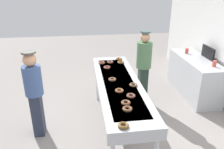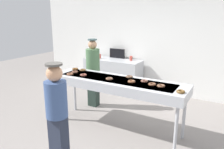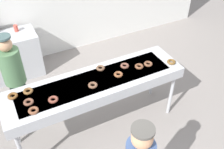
{
  "view_description": "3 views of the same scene",
  "coord_description": "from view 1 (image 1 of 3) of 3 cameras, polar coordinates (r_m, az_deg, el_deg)",
  "views": [
    {
      "loc": [
        3.38,
        -0.59,
        2.62
      ],
      "look_at": [
        0.21,
        -0.15,
        1.25
      ],
      "focal_mm": 35.66,
      "sensor_mm": 36.0,
      "label": 1
    },
    {
      "loc": [
        1.96,
        -3.54,
        2.2
      ],
      "look_at": [
        0.01,
        -0.15,
        1.15
      ],
      "focal_mm": 35.78,
      "sensor_mm": 36.0,
      "label": 2
    },
    {
      "loc": [
        -1.1,
        -2.66,
        3.45
      ],
      "look_at": [
        0.19,
        -0.15,
        1.17
      ],
      "focal_mm": 41.55,
      "sensor_mm": 36.0,
      "label": 3
    }
  ],
  "objects": [
    {
      "name": "ground_plane",
      "position": [
        4.32,
        1.58,
        -14.29
      ],
      "size": [
        16.0,
        16.0,
        0.0
      ],
      "primitive_type": "plane",
      "color": "gray"
    },
    {
      "name": "fryer_conveyor",
      "position": [
        3.83,
        1.73,
        -3.19
      ],
      "size": [
        2.7,
        0.72,
        1.02
      ],
      "color": "#B7BABF",
      "rests_on": "ground"
    },
    {
      "name": "chocolate_donut_0",
      "position": [
        3.32,
        4.86,
        -5.44
      ],
      "size": [
        0.19,
        0.19,
        0.04
      ],
      "primitive_type": "torus",
      "rotation": [
        0.0,
        0.0,
        0.81
      ],
      "color": "brown",
      "rests_on": "fryer_conveyor"
    },
    {
      "name": "chocolate_donut_1",
      "position": [
        4.67,
        -0.49,
        3.24
      ],
      "size": [
        0.19,
        0.19,
        0.04
      ],
      "primitive_type": "torus",
      "rotation": [
        0.0,
        0.0,
        2.4
      ],
      "color": "brown",
      "rests_on": "fryer_conveyor"
    },
    {
      "name": "chocolate_donut_2",
      "position": [
        3.84,
        0.08,
        -1.25
      ],
      "size": [
        0.19,
        0.19,
        0.04
      ],
      "primitive_type": "torus",
      "rotation": [
        0.0,
        0.0,
        0.51
      ],
      "color": "brown",
      "rests_on": "fryer_conveyor"
    },
    {
      "name": "chocolate_donut_3",
      "position": [
        4.37,
        -1.3,
        1.85
      ],
      "size": [
        0.17,
        0.17,
        0.04
      ],
      "primitive_type": "torus",
      "rotation": [
        0.0,
        0.0,
        0.35
      ],
      "color": "brown",
      "rests_on": "fryer_conveyor"
    },
    {
      "name": "chocolate_donut_4",
      "position": [
        4.63,
        -2.66,
        3.05
      ],
      "size": [
        0.19,
        0.19,
        0.04
      ],
      "primitive_type": "torus",
      "rotation": [
        0.0,
        0.0,
        0.86
      ],
      "color": "brown",
      "rests_on": "fryer_conveyor"
    },
    {
      "name": "chocolate_donut_5",
      "position": [
        4.85,
        1.77,
        4.0
      ],
      "size": [
        0.17,
        0.17,
        0.04
      ],
      "primitive_type": "torus",
      "rotation": [
        0.0,
        0.0,
        0.31
      ],
      "color": "brown",
      "rests_on": "fryer_conveyor"
    },
    {
      "name": "chocolate_donut_6",
      "position": [
        3.14,
        3.55,
        -7.23
      ],
      "size": [
        0.18,
        0.18,
        0.04
      ],
      "primitive_type": "torus",
      "rotation": [
        0.0,
        0.0,
        2.72
      ],
      "color": "brown",
      "rests_on": "fryer_conveyor"
    },
    {
      "name": "chocolate_donut_7",
      "position": [
        3.0,
        3.95,
        -8.77
      ],
      "size": [
        0.18,
        0.18,
        0.04
      ],
      "primitive_type": "torus",
      "rotation": [
        0.0,
        0.0,
        1.18
      ],
      "color": "brown",
      "rests_on": "fryer_conveyor"
    },
    {
      "name": "chocolate_donut_8",
      "position": [
        4.66,
        2.22,
        3.18
      ],
      "size": [
        0.18,
        0.18,
        0.04
      ],
      "primitive_type": "torus",
      "rotation": [
        0.0,
        0.0,
        2.05
      ],
      "color": "brown",
      "rests_on": "fryer_conveyor"
    },
    {
      "name": "chocolate_donut_9",
      "position": [
        2.69,
        2.93,
        -12.93
      ],
      "size": [
        0.17,
        0.17,
        0.04
      ],
      "primitive_type": "torus",
      "rotation": [
        0.0,
        0.0,
        1.91
      ],
      "color": "brown",
      "rests_on": "fryer_conveyor"
    },
    {
      "name": "chocolate_donut_10",
      "position": [
        3.66,
        5.49,
        -2.66
      ],
      "size": [
        0.16,
        0.16,
        0.04
      ],
      "primitive_type": "torus",
      "rotation": [
        0.0,
        0.0,
        1.37
      ],
      "color": "brown",
      "rests_on": "fryer_conveyor"
    },
    {
      "name": "chocolate_donut_11",
      "position": [
        3.46,
        1.88,
        -4.14
      ],
      "size": [
        0.17,
        0.17,
        0.04
      ],
      "primitive_type": "torus",
      "rotation": [
        0.0,
        0.0,
        1.86
      ],
      "color": "brown",
      "rests_on": "fryer_conveyor"
    },
    {
      "name": "worker_baker",
      "position": [
        4.9,
        8.12,
        2.64
      ],
      "size": [
        0.33,
        0.33,
        1.65
      ],
      "rotation": [
        0.0,
        0.0,
        2.98
      ],
      "color": "#22312A",
      "rests_on": "ground"
    },
    {
      "name": "customer_waiting",
      "position": [
        4.03,
        -19.3,
        -4.0
      ],
      "size": [
        0.31,
        0.31,
        1.58
      ],
      "rotation": [
        0.0,
        0.0,
        0.12
      ],
      "color": "#262E40",
      "rests_on": "ground"
    },
    {
      "name": "prep_counter",
      "position": [
        5.76,
        20.24,
        -0.48
      ],
      "size": [
        1.72,
        0.62,
        0.92
      ],
      "primitive_type": "cube",
      "color": "#B7BABF",
      "rests_on": "ground"
    },
    {
      "name": "paper_cup_0",
      "position": [
        5.21,
        24.77,
        2.55
      ],
      "size": [
        0.08,
        0.08,
        0.13
      ],
      "primitive_type": "cylinder",
      "color": "#CC4C3F",
      "rests_on": "prep_counter"
    },
    {
      "name": "paper_cup_1",
      "position": [
        5.92,
        18.62,
        5.78
      ],
      "size": [
        0.08,
        0.08,
        0.13
      ],
      "primitive_type": "cylinder",
      "color": "#CC4C3F",
      "rests_on": "prep_counter"
    },
    {
      "name": "menu_display",
      "position": [
        5.69,
        23.4,
        5.21
      ],
      "size": [
        0.49,
        0.04,
        0.28
      ],
      "primitive_type": "cube",
      "color": "black",
      "rests_on": "prep_counter"
    }
  ]
}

